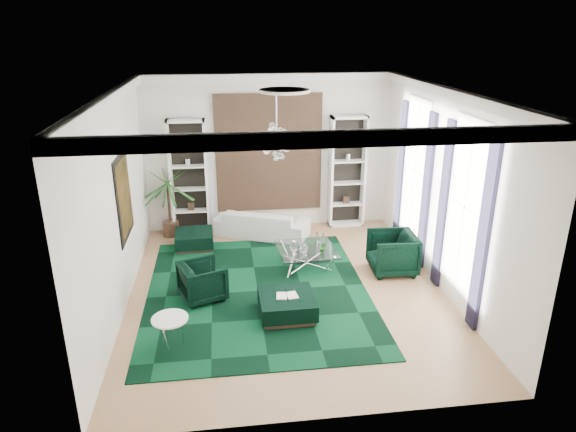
{
  "coord_description": "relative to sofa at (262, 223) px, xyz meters",
  "views": [
    {
      "loc": [
        -1.12,
        -8.77,
        4.85
      ],
      "look_at": [
        0.09,
        0.5,
        1.36
      ],
      "focal_mm": 32.0,
      "sensor_mm": 36.0,
      "label": 1
    }
  ],
  "objects": [
    {
      "name": "ceiling_medallion",
      "position": [
        0.25,
        -2.53,
        3.44
      ],
      "size": [
        0.9,
        0.9,
        0.05
      ],
      "primitive_type": "cylinder",
      "color": "white",
      "rests_on": "ceiling"
    },
    {
      "name": "shelving_right",
      "position": [
        2.2,
        0.48,
        1.07
      ],
      "size": [
        0.9,
        0.38,
        2.8
      ],
      "primitive_type": null,
      "color": "white",
      "rests_on": "floor"
    },
    {
      "name": "window_far",
      "position": [
        3.24,
        -1.33,
        1.57
      ],
      "size": [
        0.03,
        1.1,
        2.9
      ],
      "primitive_type": "cube",
      "color": "white",
      "rests_on": "wall_right"
    },
    {
      "name": "wall_right",
      "position": [
        3.26,
        -2.83,
        1.57
      ],
      "size": [
        0.02,
        7.0,
        3.8
      ],
      "primitive_type": "cube",
      "color": "silver",
      "rests_on": "ground"
    },
    {
      "name": "crown_molding",
      "position": [
        0.25,
        -2.83,
        3.37
      ],
      "size": [
        6.0,
        7.0,
        0.18
      ],
      "primitive_type": null,
      "color": "white",
      "rests_on": "ceiling"
    },
    {
      "name": "painting",
      "position": [
        -2.72,
        -2.23,
        1.52
      ],
      "size": [
        0.04,
        1.3,
        1.6
      ],
      "primitive_type": "cube",
      "color": "black",
      "rests_on": "wall_left"
    },
    {
      "name": "wall_left",
      "position": [
        -2.76,
        -2.83,
        1.57
      ],
      "size": [
        0.02,
        7.0,
        3.8
      ],
      "primitive_type": "cube",
      "color": "silver",
      "rests_on": "ground"
    },
    {
      "name": "coffee_table",
      "position": [
        0.8,
        -1.84,
        -0.12
      ],
      "size": [
        1.28,
        1.28,
        0.41
      ],
      "primitive_type": null,
      "rotation": [
        0.0,
        0.0,
        0.07
      ],
      "color": "white",
      "rests_on": "floor"
    },
    {
      "name": "armchair_right",
      "position": [
        2.52,
        -2.3,
        0.1
      ],
      "size": [
        0.97,
        0.95,
        0.85
      ],
      "primitive_type": "imported",
      "rotation": [
        0.0,
        0.0,
        -1.61
      ],
      "color": "black",
      "rests_on": "floor"
    },
    {
      "name": "ceiling",
      "position": [
        0.25,
        -2.83,
        3.48
      ],
      "size": [
        6.0,
        7.0,
        0.02
      ],
      "primitive_type": "cube",
      "color": "white",
      "rests_on": "ground"
    },
    {
      "name": "curtain_far_b",
      "position": [
        3.2,
        -0.55,
        1.32
      ],
      "size": [
        0.07,
        0.3,
        3.25
      ],
      "primitive_type": "cube",
      "color": "black",
      "rests_on": "floor"
    },
    {
      "name": "wall_back",
      "position": [
        0.25,
        0.68,
        1.57
      ],
      "size": [
        6.0,
        0.02,
        3.8
      ],
      "primitive_type": "cube",
      "color": "silver",
      "rests_on": "ground"
    },
    {
      "name": "window_near",
      "position": [
        3.24,
        -3.73,
        1.57
      ],
      "size": [
        0.03,
        1.1,
        2.9
      ],
      "primitive_type": "cube",
      "color": "white",
      "rests_on": "wall_right"
    },
    {
      "name": "armchair_left",
      "position": [
        -1.35,
        -2.92,
        0.03
      ],
      "size": [
        1.01,
        0.99,
        0.72
      ],
      "primitive_type": "imported",
      "rotation": [
        0.0,
        0.0,
        1.92
      ],
      "color": "black",
      "rests_on": "floor"
    },
    {
      "name": "curtain_near_b",
      "position": [
        3.2,
        -2.95,
        1.32
      ],
      "size": [
        0.07,
        0.3,
        3.25
      ],
      "primitive_type": "cube",
      "color": "black",
      "rests_on": "floor"
    },
    {
      "name": "ottoman_side",
      "position": [
        -1.61,
        -0.5,
        -0.14
      ],
      "size": [
        0.89,
        0.89,
        0.38
      ],
      "primitive_type": "cube",
      "rotation": [
        0.0,
        0.0,
        0.04
      ],
      "color": "black",
      "rests_on": "floor"
    },
    {
      "name": "side_table",
      "position": [
        -1.8,
        -4.49,
        -0.05
      ],
      "size": [
        0.65,
        0.65,
        0.55
      ],
      "primitive_type": "cylinder",
      "rotation": [
        0.0,
        0.0,
        0.14
      ],
      "color": "white",
      "rests_on": "floor"
    },
    {
      "name": "book",
      "position": [
        0.13,
        -3.73,
        0.07
      ],
      "size": [
        0.38,
        0.25,
        0.03
      ],
      "primitive_type": "cube",
      "color": "white",
      "rests_on": "ottoman_front"
    },
    {
      "name": "chandelier",
      "position": [
        0.12,
        -2.35,
        2.52
      ],
      "size": [
        0.88,
        0.88,
        0.72
      ],
      "primitive_type": null,
      "rotation": [
        0.0,
        0.0,
        -0.11
      ],
      "color": "white",
      "rests_on": "ceiling"
    },
    {
      "name": "floor",
      "position": [
        0.25,
        -2.83,
        -0.34
      ],
      "size": [
        6.0,
        7.0,
        0.02
      ],
      "primitive_type": "cube",
      "color": "#A98259",
      "rests_on": "ground"
    },
    {
      "name": "wall_front",
      "position": [
        0.25,
        -6.34,
        1.57
      ],
      "size": [
        6.0,
        0.02,
        3.8
      ],
      "primitive_type": "cube",
      "color": "silver",
      "rests_on": "ground"
    },
    {
      "name": "ottoman_front",
      "position": [
        0.13,
        -3.73,
        -0.13
      ],
      "size": [
        0.98,
        0.98,
        0.39
      ],
      "primitive_type": "cube",
      "rotation": [
        0.0,
        0.0,
        0.01
      ],
      "color": "black",
      "rests_on": "floor"
    },
    {
      "name": "sofa",
      "position": [
        0.0,
        0.0,
        0.0
      ],
      "size": [
        2.39,
        1.68,
        0.65
      ],
      "primitive_type": "imported",
      "rotation": [
        0.0,
        0.0,
        2.74
      ],
      "color": "silver",
      "rests_on": "floor"
    },
    {
      "name": "palm",
      "position": [
        -2.21,
        0.3,
        0.76
      ],
      "size": [
        1.53,
        1.53,
        2.17
      ],
      "primitive_type": null,
      "rotation": [
        0.0,
        0.0,
        0.14
      ],
      "color": "#215A1D",
      "rests_on": "floor"
    },
    {
      "name": "curtain_far_a",
      "position": [
        3.2,
        -2.11,
        1.32
      ],
      "size": [
        0.07,
        0.3,
        3.25
      ],
      "primitive_type": "cube",
      "color": "black",
      "rests_on": "floor"
    },
    {
      "name": "curtain_near_a",
      "position": [
        3.2,
        -4.51,
        1.32
      ],
      "size": [
        0.07,
        0.3,
        3.25
      ],
      "primitive_type": "cube",
      "color": "black",
      "rests_on": "floor"
    },
    {
      "name": "tapestry",
      "position": [
        0.25,
        0.63,
        1.57
      ],
      "size": [
        2.5,
        0.06,
        2.8
      ],
      "primitive_type": "cube",
      "color": "black",
      "rests_on": "wall_back"
    },
    {
      "name": "table_plant",
      "position": [
        1.1,
        -2.09,
        0.21
      ],
      "size": [
        0.17,
        0.15,
        0.25
      ],
      "primitive_type": "imported",
      "rotation": [
        0.0,
        0.0,
        -0.41
      ],
      "color": "#215A1D",
      "rests_on": "coffee_table"
    },
    {
      "name": "rug",
      "position": [
        -0.32,
        -2.81,
        -0.32
      ],
      "size": [
        4.2,
        5.0,
        0.02
      ],
      "primitive_type": "cube",
      "color": "black",
      "rests_on": "floor"
    },
    {
      "name": "shelving_left",
      "position": [
        -1.7,
        0.48,
        1.07
      ],
      "size": [
        0.9,
        0.38,
        2.8
      ],
      "primitive_type": null,
      "color": "white",
      "rests_on": "floor"
    }
  ]
}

